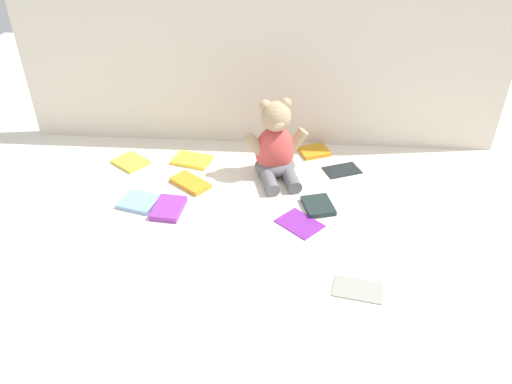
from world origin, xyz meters
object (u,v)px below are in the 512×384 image
Objects in this scene: book_case_8 at (190,183)px; book_case_9 at (300,223)px; teddy_bear at (276,148)px; book_case_7 at (168,208)px; book_case_0 at (314,151)px; book_case_1 at (139,202)px; book_case_3 at (192,160)px; book_case_2 at (358,289)px; book_case_5 at (342,170)px; book_case_4 at (131,162)px; book_case_6 at (318,206)px.

book_case_9 is (0.36, -0.18, -0.00)m from book_case_8.
teddy_bear is 2.24× the size of book_case_7.
book_case_7 is at bearing -72.10° from book_case_0.
book_case_1 and book_case_3 have the same top height.
book_case_3 is at bearing 91.10° from book_case_9.
book_case_2 is at bearing 157.21° from book_case_7.
book_case_7 is (-0.02, -0.29, 0.00)m from book_case_3.
book_case_5 is at bearing 125.30° from book_case_1.
book_case_0 is 0.76× the size of book_case_8.
book_case_4 is (-0.65, -0.12, -0.00)m from book_case_0.
book_case_4 is (-0.74, 0.57, 0.00)m from book_case_2.
book_case_0 is 0.91× the size of book_case_1.
book_case_2 is 0.93m from book_case_4.
book_case_6 reaches higher than book_case_0.
book_case_2 is 0.36m from book_case_6.
book_case_3 is at bearing -88.37° from book_case_7.
book_case_8 is (-0.41, -0.24, 0.00)m from book_case_0.
book_case_6 is (-0.09, -0.22, 0.00)m from book_case_5.
book_case_0 is at bearing -161.60° from book_case_2.
book_case_6 is 0.78× the size of book_case_8.
book_case_2 is 1.03× the size of book_case_7.
book_case_8 is 1.06× the size of book_case_9.
book_case_7 is (-0.32, -0.23, -0.09)m from teddy_bear.
book_case_4 reaches higher than book_case_2.
teddy_bear is 0.30m from book_case_9.
book_case_3 reaches higher than book_case_5.
book_case_2 is (0.09, -0.68, -0.00)m from book_case_0.
book_case_0 is 0.81× the size of book_case_2.
book_case_0 is 0.15m from book_case_5.
book_case_1 reaches higher than book_case_5.
book_case_3 is 0.22m from book_case_4.
book_case_0 is (0.14, 0.15, -0.09)m from teddy_bear.
book_case_3 is at bearing 153.31° from teddy_bear.
teddy_bear is 0.30m from book_case_8.
book_case_4 is at bearing -143.73° from book_case_1.
book_case_8 is (0.23, -0.12, 0.00)m from book_case_4.
book_case_9 is (-0.05, -0.42, -0.00)m from book_case_0.
book_case_8 is at bearing -100.20° from book_case_7.
book_case_6 is at bearing -68.35° from teddy_bear.
book_case_2 is 0.57m from book_case_5.
teddy_bear reaches higher than book_case_1.
book_case_8 is at bearing -29.35° from book_case_6.
book_case_1 reaches higher than book_case_9.
book_case_3 is 0.29m from book_case_7.
teddy_bear is 2.69× the size of book_case_0.
book_case_2 is (0.65, -0.33, -0.00)m from book_case_1.
book_case_1 is 0.18m from book_case_8.
book_case_4 is 0.93× the size of book_case_7.
book_case_5 is at bearing -127.68° from book_case_6.
book_case_5 is at bearing -148.01° from book_case_7.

